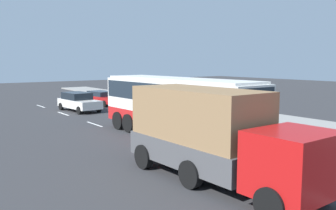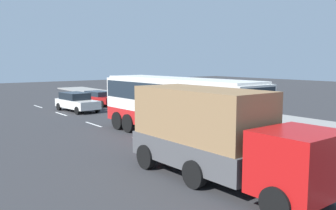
{
  "view_description": "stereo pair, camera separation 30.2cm",
  "coord_description": "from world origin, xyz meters",
  "px_view_note": "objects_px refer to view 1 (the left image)",
  "views": [
    {
      "loc": [
        14.48,
        -12.44,
        4.22
      ],
      "look_at": [
        -1.89,
        -0.55,
        1.75
      ],
      "focal_mm": 38.45,
      "sensor_mm": 36.0,
      "label": 1
    },
    {
      "loc": [
        14.3,
        -12.68,
        4.22
      ],
      "look_at": [
        -1.89,
        -0.55,
        1.75
      ],
      "focal_mm": 38.45,
      "sensor_mm": 36.0,
      "label": 2
    }
  ],
  "objects_px": {
    "cargo_truck": "(213,134)",
    "car_white_minivan": "(79,101)",
    "car_red_compact": "(102,98)",
    "coach_bus": "(177,101)"
  },
  "relations": [
    {
      "from": "coach_bus",
      "to": "car_white_minivan",
      "type": "distance_m",
      "value": 13.51
    },
    {
      "from": "car_white_minivan",
      "to": "car_red_compact",
      "type": "distance_m",
      "value": 4.45
    },
    {
      "from": "cargo_truck",
      "to": "car_white_minivan",
      "type": "distance_m",
      "value": 20.17
    },
    {
      "from": "cargo_truck",
      "to": "car_white_minivan",
      "type": "relative_size",
      "value": 1.65
    },
    {
      "from": "car_white_minivan",
      "to": "cargo_truck",
      "type": "bearing_deg",
      "value": -13.84
    },
    {
      "from": "car_white_minivan",
      "to": "car_red_compact",
      "type": "xyz_separation_m",
      "value": [
        -2.77,
        3.49,
        -0.1
      ]
    },
    {
      "from": "coach_bus",
      "to": "cargo_truck",
      "type": "relative_size",
      "value": 1.39
    },
    {
      "from": "cargo_truck",
      "to": "car_red_compact",
      "type": "height_order",
      "value": "cargo_truck"
    },
    {
      "from": "coach_bus",
      "to": "car_white_minivan",
      "type": "bearing_deg",
      "value": 178.55
    },
    {
      "from": "coach_bus",
      "to": "cargo_truck",
      "type": "height_order",
      "value": "coach_bus"
    }
  ]
}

